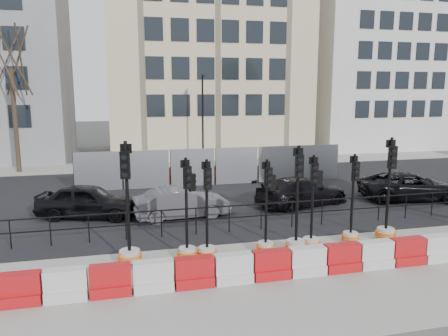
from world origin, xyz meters
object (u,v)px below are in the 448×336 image
object	(u,v)px
traffic_signal_h	(387,220)
car_c	(302,191)
car_a	(88,201)
traffic_signal_a	(129,240)
traffic_signal_d	(266,232)

from	to	relation	value
traffic_signal_h	car_c	size ratio (longest dim) A/B	0.75
traffic_signal_h	car_c	bearing A→B (deg)	110.89
car_c	car_a	bearing A→B (deg)	71.94
traffic_signal_a	car_a	distance (m)	5.44
traffic_signal_d	traffic_signal_h	bearing A→B (deg)	-5.32
traffic_signal_a	traffic_signal_h	xyz separation A→B (m)	(8.51, 0.10, -0.03)
traffic_signal_d	car_c	distance (m)	6.09
traffic_signal_a	traffic_signal_h	distance (m)	8.51
car_c	traffic_signal_a	bearing A→B (deg)	106.94
traffic_signal_h	car_c	xyz separation A→B (m)	(-0.94, 4.88, -0.09)
car_a	traffic_signal_a	bearing A→B (deg)	-147.87
traffic_signal_h	car_a	size ratio (longest dim) A/B	0.82
traffic_signal_a	car_a	size ratio (longest dim) A/B	0.85
car_a	traffic_signal_h	bearing A→B (deg)	-100.66
traffic_signal_h	car_a	bearing A→B (deg)	162.68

